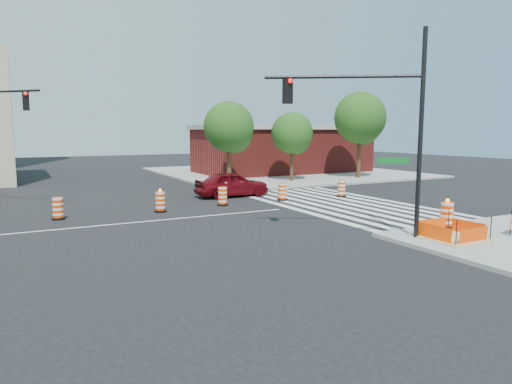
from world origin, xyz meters
TOP-DOWN VIEW (x-y plane):
  - ground at (0.00, 0.00)m, footprint 120.00×120.00m
  - sidewalk_ne at (18.00, 18.00)m, footprint 22.00×22.00m
  - crosswalk_east at (10.95, 0.00)m, footprint 6.75×13.50m
  - lane_centerline at (0.00, 0.00)m, footprint 14.00×0.12m
  - excavation_pit at (9.00, -9.00)m, footprint 2.20×2.20m
  - brick_storefront at (18.00, 18.00)m, footprint 16.50×8.50m
  - red_coupe at (6.81, 5.43)m, footprint 4.59×1.88m
  - signal_pole_se at (6.63, -7.46)m, footprint 4.84×3.14m
  - pit_drum at (10.23, -7.73)m, footprint 0.61×0.61m
  - tree_north_c at (8.78, 10.11)m, footprint 3.67×3.63m
  - tree_north_d at (14.44, 10.57)m, footprint 3.27×3.25m
  - tree_north_e at (20.71, 9.94)m, footprint 4.29×4.29m
  - median_drum_2 at (-3.36, 2.35)m, footprint 0.60×0.60m
  - median_drum_3 at (1.34, 2.09)m, footprint 0.60×0.60m
  - median_drum_4 at (4.91, 2.49)m, footprint 0.60×0.60m
  - median_drum_5 at (8.74, 2.55)m, footprint 0.60×0.60m
  - median_drum_6 at (12.73, 2.13)m, footprint 0.60×0.60m

SIDE VIEW (x-z plane):
  - ground at x=0.00m, z-range 0.00..0.00m
  - lane_centerline at x=0.00m, z-range 0.00..0.01m
  - crosswalk_east at x=10.95m, z-range 0.00..0.01m
  - sidewalk_ne at x=18.00m, z-range 0.00..0.15m
  - excavation_pit at x=9.00m, z-range -0.23..0.67m
  - median_drum_2 at x=-3.36m, z-range -0.03..0.99m
  - median_drum_4 at x=4.91m, z-range -0.03..0.99m
  - median_drum_5 at x=8.74m, z-range -0.03..0.99m
  - median_drum_6 at x=12.73m, z-range -0.03..0.99m
  - median_drum_3 at x=1.34m, z-range -0.10..1.08m
  - pit_drum at x=10.23m, z-range 0.05..1.25m
  - red_coupe at x=6.81m, z-range 0.00..1.56m
  - brick_storefront at x=18.00m, z-range 0.02..4.62m
  - tree_north_d at x=14.44m, z-range 0.95..6.48m
  - tree_north_c at x=8.78m, z-range 1.05..7.22m
  - signal_pole_se at x=6.63m, z-range 0.86..8.33m
  - tree_north_e at x=20.71m, z-range 1.25..8.55m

